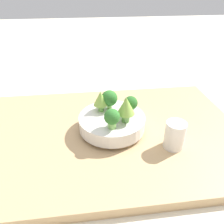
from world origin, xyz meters
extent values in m
plane|color=beige|center=(0.00, 0.00, 0.00)|extent=(6.00, 6.00, 0.00)
cube|color=tan|center=(0.00, 0.00, 0.02)|extent=(1.10, 0.69, 0.04)
cylinder|color=silver|center=(0.04, 0.00, 0.05)|extent=(0.11, 0.11, 0.01)
cylinder|color=silver|center=(0.04, 0.00, 0.08)|extent=(0.25, 0.25, 0.05)
cylinder|color=#6BA34C|center=(0.00, 0.05, 0.12)|extent=(0.02, 0.02, 0.03)
cone|color=#84AD47|center=(0.00, 0.05, 0.16)|extent=(0.06, 0.06, 0.06)
cylinder|color=#7AB256|center=(0.04, 0.06, 0.12)|extent=(0.02, 0.02, 0.02)
sphere|color=#2D6B28|center=(0.04, 0.06, 0.15)|extent=(0.06, 0.06, 0.06)
cylinder|color=#7AB256|center=(0.03, -0.07, 0.12)|extent=(0.03, 0.03, 0.03)
sphere|color=#2D6B28|center=(0.03, -0.07, 0.15)|extent=(0.06, 0.06, 0.06)
cylinder|color=#609347|center=(0.08, -0.04, 0.12)|extent=(0.03, 0.03, 0.04)
cone|color=#84AD47|center=(0.08, -0.04, 0.17)|extent=(0.06, 0.06, 0.06)
cylinder|color=#7AB256|center=(0.11, 0.00, 0.12)|extent=(0.03, 0.03, 0.04)
sphere|color=#286023|center=(0.11, 0.00, 0.16)|extent=(0.05, 0.05, 0.05)
cylinder|color=silver|center=(0.24, -0.12, 0.09)|extent=(0.07, 0.07, 0.10)
camera|label=1|loc=(-0.05, -0.69, 0.56)|focal=35.00mm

